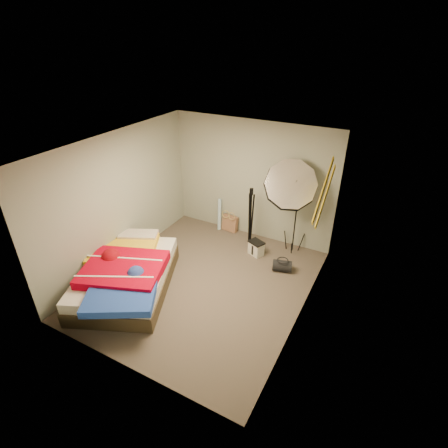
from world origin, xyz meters
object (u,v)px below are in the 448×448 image
Objects in this scene: duffel_bag at (282,266)px; camera_tripod at (250,214)px; wrapping_roll at (220,214)px; camera_case at (256,248)px; bed at (126,274)px; photo_umbrella at (290,186)px; tote_bag at (230,223)px.

camera_tripod reaches higher than duffel_bag.
camera_case is (1.16, -0.58, -0.22)m from wrapping_roll.
bed is 1.18× the size of photo_umbrella.
camera_case is 1.46m from photo_umbrella.
wrapping_roll reaches higher than duffel_bag.
wrapping_roll is 1.31m from camera_case.
duffel_bag is 0.17× the size of photo_umbrella.
camera_case is at bearing -26.67° from tote_bag.
tote_bag reaches higher than duffel_bag.
camera_case is 0.13× the size of photo_umbrella.
camera_case is 0.69m from camera_tripod.
photo_umbrella is 1.57× the size of camera_tripod.
photo_umbrella reaches higher than duffel_bag.
tote_bag is 0.51× the size of wrapping_roll.
camera_tripod reaches higher than wrapping_roll.
duffel_bag is at bearing -25.20° from wrapping_roll.
camera_tripod is (0.66, -0.40, 0.57)m from tote_bag.
duffel_bag is 2.84m from bed.
duffel_bag is (1.55, -0.88, -0.07)m from tote_bag.
tote_bag is at bearing 75.72° from bed.
camera_case is at bearing -40.64° from camera_tripod.
camera_tripod is at bearing 135.49° from duffel_bag.
camera_case is at bearing -146.66° from photo_umbrella.
tote_bag is at bearing 134.17° from duffel_bag.
bed is at bearing -99.12° from wrapping_roll.
tote_bag is at bearing 167.99° from photo_umbrella.
photo_umbrella is at bearing 48.69° from bed.
photo_umbrella is at bearing 89.76° from duffel_bag.
duffel_bag is 1.50m from photo_umbrella.
photo_umbrella is (1.38, -0.29, 1.30)m from tote_bag.
camera_case is at bearing -26.72° from wrapping_roll.
bed is 1.86× the size of camera_tripod.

